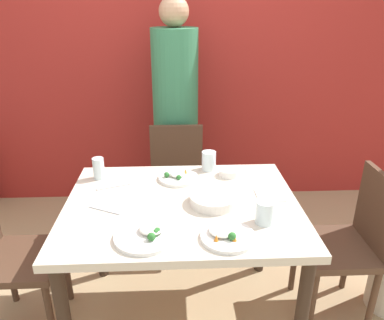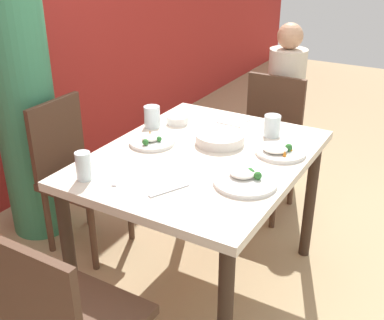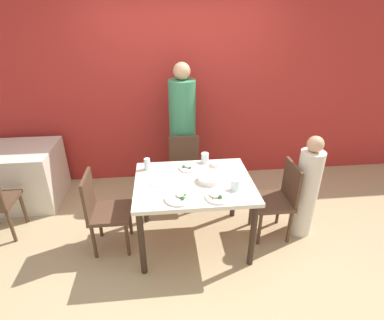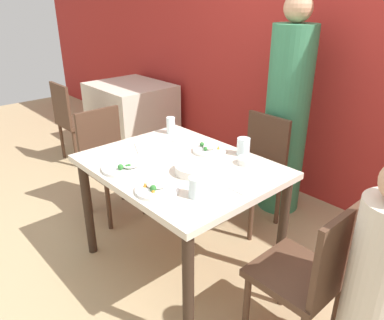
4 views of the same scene
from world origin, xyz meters
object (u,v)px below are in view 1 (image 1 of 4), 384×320
object	(u,v)px
chair_adult_spot	(177,182)
bowl_curry	(214,199)
person_adult	(176,125)
glass_water_tall	(99,168)
chair_child_spot	(350,241)
plate_rice_adult	(178,177)

from	to	relation	value
chair_adult_spot	bowl_curry	bearing A→B (deg)	-77.55
person_adult	chair_adult_spot	bearing A→B (deg)	-90.00
chair_adult_spot	glass_water_tall	distance (m)	0.74
chair_child_spot	chair_adult_spot	bearing A→B (deg)	-128.77
bowl_curry	glass_water_tall	xyz separation A→B (m)	(-0.62, 0.32, 0.03)
person_adult	glass_water_tall	size ratio (longest dim) A/B	14.09
glass_water_tall	chair_adult_spot	bearing A→B (deg)	47.87
bowl_curry	plate_rice_adult	distance (m)	0.33
person_adult	bowl_curry	bearing A→B (deg)	-81.21
person_adult	glass_water_tall	distance (m)	0.94
chair_adult_spot	bowl_curry	distance (m)	0.88
chair_adult_spot	bowl_curry	size ratio (longest dim) A/B	3.65
chair_adult_spot	bowl_curry	xyz separation A→B (m)	(0.18, -0.80, 0.31)
glass_water_tall	chair_child_spot	bearing A→B (deg)	-11.03
chair_adult_spot	glass_water_tall	world-z (taller)	glass_water_tall
chair_child_spot	person_adult	size ratio (longest dim) A/B	0.50
chair_adult_spot	person_adult	xyz separation A→B (m)	(0.00, 0.34, 0.33)
plate_rice_adult	bowl_curry	bearing A→B (deg)	-58.64
plate_rice_adult	glass_water_tall	bearing A→B (deg)	175.56
chair_adult_spot	chair_child_spot	xyz separation A→B (m)	(0.94, -0.76, 0.00)
plate_rice_adult	glass_water_tall	size ratio (longest dim) A/B	1.82
bowl_curry	plate_rice_adult	bearing A→B (deg)	121.36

